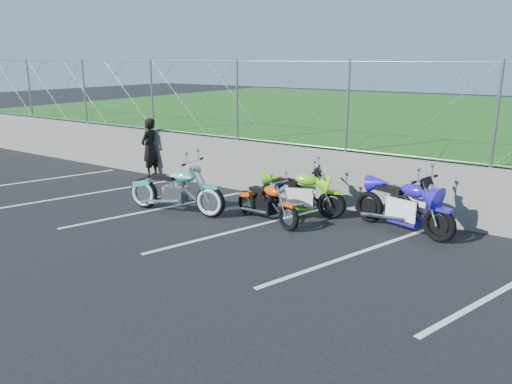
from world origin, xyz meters
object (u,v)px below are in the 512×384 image
Objects in this scene: cruiser_turquoise at (177,192)px; naked_orange at (268,204)px; sportbike_blue at (404,208)px; sportbike_green at (299,195)px; person_standing at (149,148)px.

naked_orange is at bearing 4.80° from cruiser_turquoise.
sportbike_green is at bearing -159.43° from sportbike_blue.
person_standing reaches higher than sportbike_blue.
sportbike_blue is (2.21, 0.24, 0.04)m from sportbike_green.
person_standing reaches higher than sportbike_green.
sportbike_green is 5.47m from person_standing.
cruiser_turquoise is 4.80m from sportbike_blue.
cruiser_turquoise is 1.10× the size of sportbike_blue.
cruiser_turquoise reaches higher than naked_orange.
naked_orange is 0.84m from sportbike_green.
person_standing is (-3.06, 2.16, 0.36)m from cruiser_turquoise.
person_standing reaches higher than naked_orange.
naked_orange is at bearing -128.43° from sportbike_green.
cruiser_turquoise is at bearing 41.97° from person_standing.
sportbike_green is at bearing 19.56° from cruiser_turquoise.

